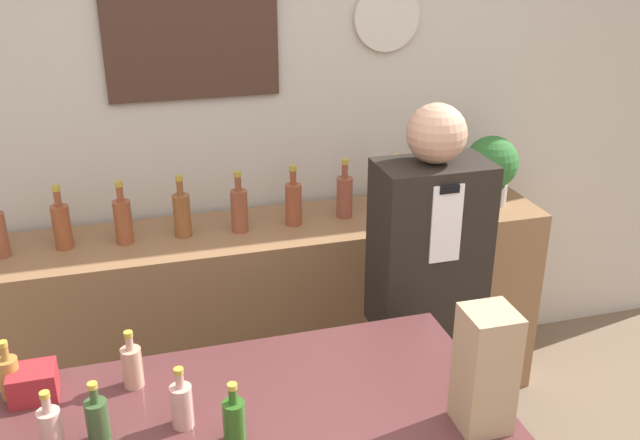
# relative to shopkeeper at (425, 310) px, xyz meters

# --- Properties ---
(back_wall) EXTENTS (5.20, 0.09, 2.70)m
(back_wall) POSITION_rel_shopkeeper_xyz_m (-0.52, 0.92, 0.57)
(back_wall) COLOR beige
(back_wall) RESTS_ON ground_plane
(back_shelf) EXTENTS (2.37, 0.46, 0.91)m
(back_shelf) POSITION_rel_shopkeeper_xyz_m (-0.41, 0.63, -0.33)
(back_shelf) COLOR #8E6642
(back_shelf) RESTS_ON ground_plane
(shopkeeper) EXTENTS (0.40, 0.25, 1.57)m
(shopkeeper) POSITION_rel_shopkeeper_xyz_m (0.00, 0.00, 0.00)
(shopkeeper) COLOR black
(shopkeeper) RESTS_ON ground_plane
(potted_plant) EXTENTS (0.24, 0.24, 0.32)m
(potted_plant) POSITION_rel_shopkeeper_xyz_m (0.58, 0.62, 0.30)
(potted_plant) COLOR #9E998E
(potted_plant) RESTS_ON back_shelf
(paper_bag) EXTENTS (0.13, 0.13, 0.33)m
(paper_bag) POSITION_rel_shopkeeper_xyz_m (-0.21, -0.81, 0.32)
(paper_bag) COLOR tan
(paper_bag) RESTS_ON display_counter
(tape_dispenser) EXTENTS (0.09, 0.06, 0.07)m
(tape_dispenser) POSITION_rel_shopkeeper_xyz_m (-0.19, -0.82, 0.18)
(tape_dispenser) COLOR black
(tape_dispenser) RESTS_ON display_counter
(gift_box) EXTENTS (0.12, 0.11, 0.09)m
(gift_box) POSITION_rel_shopkeeper_xyz_m (-1.32, -0.38, 0.20)
(gift_box) COLOR maroon
(gift_box) RESTS_ON display_counter
(counter_bottle_0) EXTENTS (0.06, 0.06, 0.17)m
(counter_bottle_0) POSITION_rel_shopkeeper_xyz_m (-1.38, -0.36, 0.22)
(counter_bottle_0) COLOR #A67434
(counter_bottle_0) RESTS_ON display_counter
(counter_bottle_1) EXTENTS (0.06, 0.06, 0.17)m
(counter_bottle_1) POSITION_rel_shopkeeper_xyz_m (-1.25, -0.61, 0.22)
(counter_bottle_1) COLOR tan
(counter_bottle_1) RESTS_ON display_counter
(counter_bottle_2) EXTENTS (0.06, 0.06, 0.17)m
(counter_bottle_2) POSITION_rel_shopkeeper_xyz_m (-1.15, -0.61, 0.22)
(counter_bottle_2) COLOR #344D28
(counter_bottle_2) RESTS_ON display_counter
(counter_bottle_3) EXTENTS (0.06, 0.06, 0.17)m
(counter_bottle_3) POSITION_rel_shopkeeper_xyz_m (-1.06, -0.40, 0.22)
(counter_bottle_3) COLOR tan
(counter_bottle_3) RESTS_ON display_counter
(counter_bottle_4) EXTENTS (0.06, 0.06, 0.17)m
(counter_bottle_4) POSITION_rel_shopkeeper_xyz_m (-0.94, -0.60, 0.22)
(counter_bottle_4) COLOR tan
(counter_bottle_4) RESTS_ON display_counter
(counter_bottle_5) EXTENTS (0.06, 0.06, 0.17)m
(counter_bottle_5) POSITION_rel_shopkeeper_xyz_m (-0.83, -0.70, 0.22)
(counter_bottle_5) COLOR #2A581A
(counter_bottle_5) RESTS_ON display_counter
(shelf_bottle_1) EXTENTS (0.07, 0.07, 0.27)m
(shelf_bottle_1) POSITION_rel_shopkeeper_xyz_m (-1.28, 0.64, 0.23)
(shelf_bottle_1) COLOR brown
(shelf_bottle_1) RESTS_ON back_shelf
(shelf_bottle_2) EXTENTS (0.07, 0.07, 0.27)m
(shelf_bottle_2) POSITION_rel_shopkeeper_xyz_m (-1.05, 0.63, 0.23)
(shelf_bottle_2) COLOR brown
(shelf_bottle_2) RESTS_ON back_shelf
(shelf_bottle_3) EXTENTS (0.07, 0.07, 0.27)m
(shelf_bottle_3) POSITION_rel_shopkeeper_xyz_m (-0.82, 0.63, 0.23)
(shelf_bottle_3) COLOR brown
(shelf_bottle_3) RESTS_ON back_shelf
(shelf_bottle_4) EXTENTS (0.07, 0.07, 0.27)m
(shelf_bottle_4) POSITION_rel_shopkeeper_xyz_m (-0.58, 0.62, 0.23)
(shelf_bottle_4) COLOR brown
(shelf_bottle_4) RESTS_ON back_shelf
(shelf_bottle_5) EXTENTS (0.07, 0.07, 0.27)m
(shelf_bottle_5) POSITION_rel_shopkeeper_xyz_m (-0.35, 0.62, 0.23)
(shelf_bottle_5) COLOR brown
(shelf_bottle_5) RESTS_ON back_shelf
(shelf_bottle_6) EXTENTS (0.07, 0.07, 0.27)m
(shelf_bottle_6) POSITION_rel_shopkeeper_xyz_m (-0.11, 0.64, 0.23)
(shelf_bottle_6) COLOR brown
(shelf_bottle_6) RESTS_ON back_shelf
(shelf_bottle_7) EXTENTS (0.07, 0.07, 0.27)m
(shelf_bottle_7) POSITION_rel_shopkeeper_xyz_m (0.12, 0.65, 0.23)
(shelf_bottle_7) COLOR brown
(shelf_bottle_7) RESTS_ON back_shelf
(shelf_bottle_8) EXTENTS (0.07, 0.07, 0.27)m
(shelf_bottle_8) POSITION_rel_shopkeeper_xyz_m (0.36, 0.61, 0.23)
(shelf_bottle_8) COLOR brown
(shelf_bottle_8) RESTS_ON back_shelf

